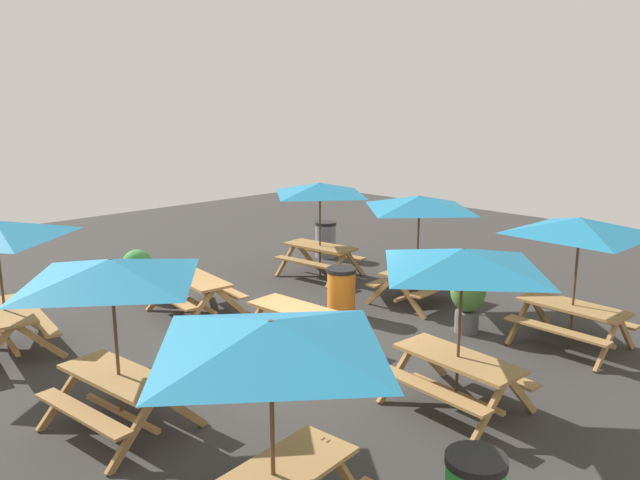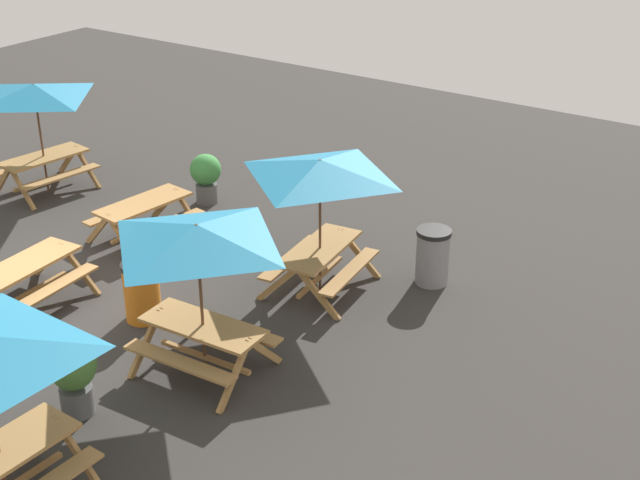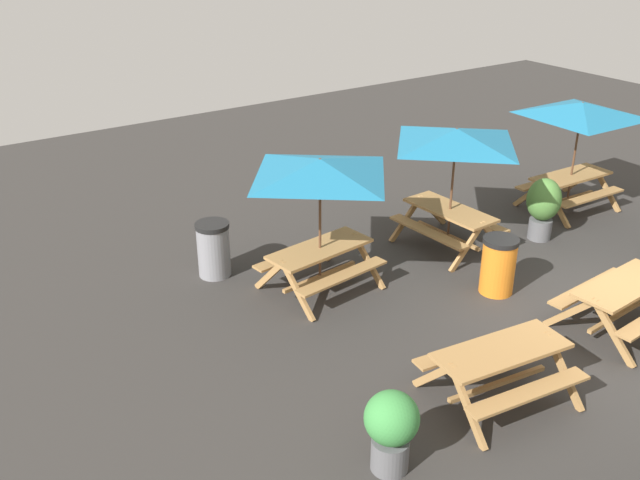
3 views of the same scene
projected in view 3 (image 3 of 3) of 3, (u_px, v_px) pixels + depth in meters
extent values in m
plane|color=#33302D|center=(619.00, 324.00, 11.01)|extent=(29.60, 29.60, 0.00)
cube|color=#A87A44|center=(320.00, 249.00, 11.72)|extent=(1.87, 0.91, 0.05)
cube|color=#A87A44|center=(299.00, 253.00, 12.22)|extent=(1.82, 0.48, 0.04)
cube|color=#A87A44|center=(342.00, 276.00, 11.47)|extent=(1.82, 0.48, 0.04)
cube|color=#A87A44|center=(340.00, 248.00, 12.59)|extent=(0.16, 0.80, 0.81)
cube|color=#A87A44|center=(369.00, 262.00, 12.09)|extent=(0.16, 0.80, 0.81)
cube|color=#A87A44|center=(270.00, 275.00, 11.66)|extent=(0.16, 0.80, 0.81)
cube|color=#A87A44|center=(298.00, 292.00, 11.17)|extent=(0.16, 0.80, 0.81)
cube|color=#A87A44|center=(320.00, 277.00, 11.94)|extent=(1.56, 0.26, 0.06)
cylinder|color=brown|center=(320.00, 226.00, 11.54)|extent=(0.04, 0.04, 2.30)
pyramid|color=teal|center=(320.00, 167.00, 11.11)|extent=(2.23, 2.23, 0.28)
cube|color=#A87A44|center=(450.00, 210.00, 13.20)|extent=(0.80, 1.83, 0.05)
cube|color=#A87A44|center=(428.00, 232.00, 13.03)|extent=(0.36, 1.81, 0.04)
cube|color=#A87A44|center=(469.00, 217.00, 13.63)|extent=(0.36, 1.81, 0.04)
cube|color=#A87A44|center=(406.00, 220.00, 13.72)|extent=(0.80, 0.10, 0.81)
cube|color=#A87A44|center=(432.00, 211.00, 14.12)|extent=(0.80, 0.10, 0.81)
cube|color=#A87A44|center=(466.00, 248.00, 12.60)|extent=(0.80, 0.10, 0.81)
cube|color=#A87A44|center=(494.00, 237.00, 13.00)|extent=(0.80, 0.10, 0.81)
cube|color=#A87A44|center=(448.00, 235.00, 13.43)|extent=(0.15, 1.56, 0.06)
cylinder|color=brown|center=(452.00, 189.00, 13.03)|extent=(0.04, 0.04, 2.30)
pyramid|color=teal|center=(456.00, 136.00, 12.60)|extent=(2.10, 2.10, 0.28)
cube|color=#A87A44|center=(571.00, 176.00, 14.86)|extent=(1.82, 0.76, 0.05)
cube|color=#A87A44|center=(549.00, 181.00, 15.40)|extent=(1.81, 0.32, 0.04)
cube|color=#A87A44|center=(591.00, 197.00, 14.56)|extent=(1.81, 0.32, 0.04)
cube|color=#A87A44|center=(579.00, 180.00, 15.67)|extent=(0.09, 0.80, 0.81)
cube|color=#A87A44|center=(607.00, 190.00, 15.12)|extent=(0.09, 0.80, 0.81)
cube|color=#A87A44|center=(529.00, 194.00, 14.92)|extent=(0.09, 0.80, 0.81)
cube|color=#A87A44|center=(557.00, 206.00, 14.36)|extent=(0.09, 0.80, 0.81)
cube|color=#A87A44|center=(567.00, 199.00, 15.08)|extent=(1.56, 0.12, 0.06)
cylinder|color=brown|center=(574.00, 157.00, 14.68)|extent=(0.04, 0.04, 2.30)
pyramid|color=teal|center=(582.00, 109.00, 14.25)|extent=(2.83, 2.83, 0.28)
cube|color=#A87A44|center=(502.00, 350.00, 9.06)|extent=(1.87, 0.91, 0.05)
cube|color=#A87A44|center=(473.00, 348.00, 9.62)|extent=(1.82, 0.47, 0.04)
cube|color=#A87A44|center=(529.00, 393.00, 8.74)|extent=(1.82, 0.47, 0.04)
cube|color=#A87A44|center=(526.00, 345.00, 9.83)|extent=(0.15, 0.80, 0.81)
cube|color=#A87A44|center=(564.00, 373.00, 9.25)|extent=(0.15, 0.80, 0.81)
cube|color=#A87A44|center=(433.00, 376.00, 9.18)|extent=(0.15, 0.80, 0.81)
cube|color=#A87A44|center=(468.00, 408.00, 8.60)|extent=(0.15, 0.80, 0.81)
cube|color=#A87A44|center=(498.00, 384.00, 9.28)|extent=(1.56, 0.25, 0.06)
cube|color=#A87A44|center=(625.00, 285.00, 10.61)|extent=(1.85, 0.83, 0.05)
cube|color=#A87A44|center=(589.00, 288.00, 11.13)|extent=(1.81, 0.39, 0.04)
cube|color=#A87A44|center=(626.00, 282.00, 11.47)|extent=(0.12, 0.80, 0.81)
cube|color=#A87A44|center=(569.00, 313.00, 10.59)|extent=(0.12, 0.80, 0.81)
cube|color=#A87A44|center=(614.00, 334.00, 10.07)|extent=(0.12, 0.80, 0.81)
cube|color=#A87A44|center=(619.00, 315.00, 10.83)|extent=(1.56, 0.18, 0.06)
cylinder|color=orange|center=(498.00, 268.00, 11.74)|extent=(0.56, 0.56, 0.90)
cylinder|color=black|center=(501.00, 241.00, 11.53)|extent=(0.59, 0.59, 0.08)
cylinder|color=gray|center=(214.00, 251.00, 12.29)|extent=(0.56, 0.56, 0.90)
cylinder|color=black|center=(212.00, 225.00, 12.08)|extent=(0.59, 0.59, 0.08)
cylinder|color=#59595B|center=(390.00, 454.00, 8.12)|extent=(0.44, 0.44, 0.40)
ellipsoid|color=#3D8C42|center=(392.00, 418.00, 7.90)|extent=(0.63, 0.63, 0.63)
cylinder|color=#59595B|center=(540.00, 229.00, 13.75)|extent=(0.44, 0.44, 0.40)
ellipsoid|color=#4C7F38|center=(544.00, 199.00, 13.48)|extent=(0.65, 0.65, 0.82)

